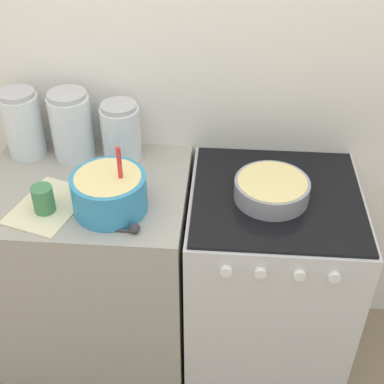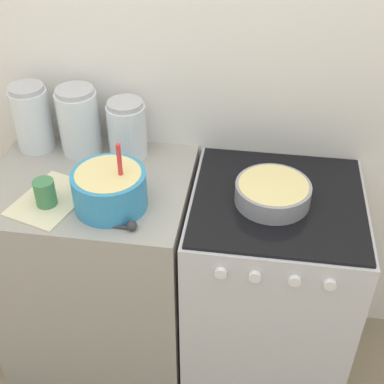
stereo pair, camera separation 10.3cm
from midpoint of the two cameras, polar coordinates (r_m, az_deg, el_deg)
name	(u,v)px [view 2 (the right image)]	position (r m, az deg, el deg)	size (l,w,h in m)	color
wall_back	(200,81)	(2.08, 2.35, 11.68)	(4.52, 0.05, 2.40)	white
countertop_cabinet	(100,270)	(2.31, -8.55, -8.22)	(0.76, 0.61, 0.93)	#9E998E
stove	(268,288)	(2.25, 9.41, -10.09)	(0.63, 0.63, 0.93)	silver
mixing_bowl	(109,187)	(1.84, -7.21, 0.46)	(0.26, 0.26, 0.26)	#338CBF
baking_pan	(273,192)	(1.89, 10.17, -0.09)	(0.26, 0.26, 0.08)	gray
storage_jar_left	(33,122)	(2.20, -15.32, 7.22)	(0.15, 0.15, 0.27)	silver
storage_jar_middle	(79,125)	(2.13, -10.56, 7.01)	(0.16, 0.16, 0.27)	silver
storage_jar_right	(127,132)	(2.09, -5.51, 6.31)	(0.15, 0.15, 0.23)	silver
tin_can	(45,193)	(1.90, -13.90, -0.17)	(0.07, 0.07, 0.10)	#3F7F4C
recipe_page	(51,200)	(1.94, -13.37, -0.82)	(0.28, 0.33, 0.01)	beige
measuring_spoon	(128,226)	(1.77, -5.14, -3.65)	(0.12, 0.04, 0.04)	#333338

